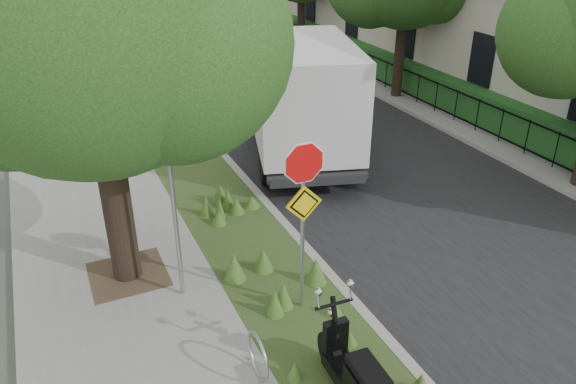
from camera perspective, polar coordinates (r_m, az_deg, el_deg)
name	(u,v)px	position (r m, az deg, el deg)	size (l,w,h in m)	color
ground	(387,309)	(10.30, 10.05, -11.64)	(120.00, 120.00, 0.00)	#4C5147
sidewalk_near	(74,146)	(17.61, -20.92, 4.38)	(3.50, 60.00, 0.12)	gray
verge	(167,132)	(17.93, -12.22, 5.99)	(2.00, 60.00, 0.12)	#304E21
kerb_near	(198,127)	(18.14, -9.14, 6.55)	(0.20, 60.00, 0.13)	#9E9991
road	(297,113)	(19.30, 0.95, 8.00)	(7.00, 60.00, 0.01)	black
kerb_far	(384,98)	(20.96, 9.74, 9.37)	(0.20, 60.00, 0.13)	#9E9991
footpath_far	(422,92)	(21.93, 13.50, 9.80)	(3.20, 60.00, 0.12)	gray
street_tree_main	(82,21)	(9.45, -20.23, 15.97)	(6.21, 5.54, 7.66)	black
bare_post	(173,195)	(9.42, -11.62, -0.35)	(0.08, 0.08, 4.00)	#A5A8AD
bike_hoop	(258,356)	(8.58, -3.09, -16.29)	(0.06, 0.78, 0.77)	#A5A8AD
sign_assembly	(304,194)	(8.82, 1.59, -0.25)	(0.94, 0.08, 3.22)	#A5A8AD
fence_far	(402,80)	(21.18, 11.48, 11.12)	(0.04, 24.00, 1.00)	black
hedge_far	(418,77)	(21.58, 13.03, 11.27)	(1.00, 24.00, 1.10)	#1C4A1A
box_truck	(299,92)	(15.44, 1.16, 10.07)	(4.05, 6.60, 2.80)	#262628
utility_cabinet	(64,147)	(15.96, -21.78, 4.27)	(1.02, 0.86, 1.15)	#262628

